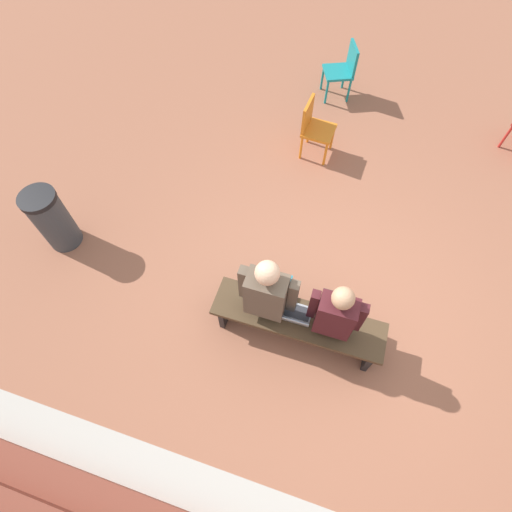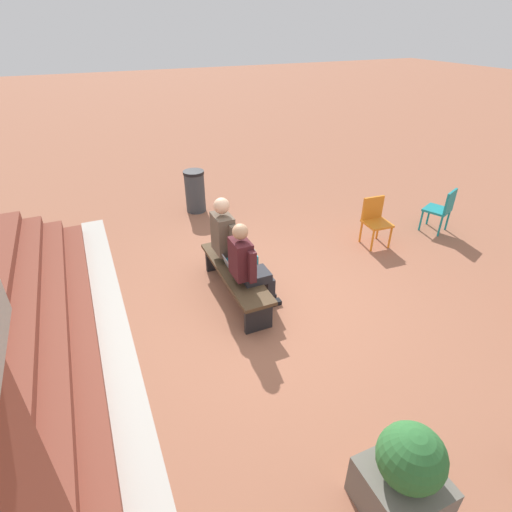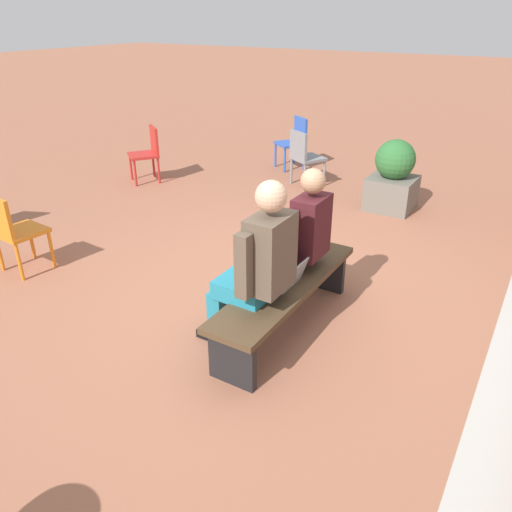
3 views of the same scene
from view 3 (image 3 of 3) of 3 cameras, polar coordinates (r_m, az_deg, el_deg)
name	(u,v)px [view 3 (image 3 of 3)]	position (r m, az deg, el deg)	size (l,w,h in m)	color
ground_plane	(274,303)	(4.63, 2.03, -5.34)	(60.00, 60.00, 0.00)	#9E6047
concrete_strip	(506,403)	(3.97, 26.65, -14.75)	(6.91, 0.40, 0.01)	#B7B2A8
bench	(286,292)	(4.10, 3.47, -4.16)	(1.80, 0.44, 0.45)	#4C3823
person_student	(299,237)	(4.22, 4.92, 2.14)	(0.53, 0.67, 1.32)	#232328
person_adult	(257,265)	(3.68, 0.11, -0.98)	(0.58, 0.73, 1.41)	teal
laptop	(286,279)	(3.99, 3.40, -2.65)	(0.32, 0.29, 0.21)	#9EA0A5
plastic_chair_far_right	(13,228)	(5.52, -26.05, 2.84)	(0.45, 0.45, 0.84)	orange
plastic_chair_far_left	(294,140)	(8.59, 4.40, 13.12)	(0.59, 0.59, 0.84)	#2D56B7
plastic_chair_mid_courtyard	(304,155)	(7.65, 5.52, 11.43)	(0.57, 0.57, 0.84)	gray
plastic_chair_near_bench_left	(148,151)	(8.03, -12.25, 11.68)	(0.59, 0.59, 0.84)	red
planter	(393,178)	(6.93, 15.40, 8.64)	(0.60, 0.60, 0.94)	#6B665B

